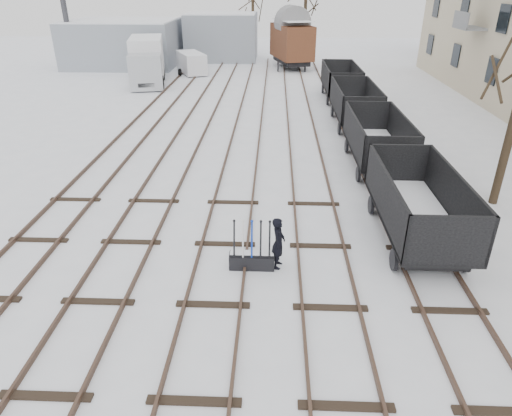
{
  "coord_description": "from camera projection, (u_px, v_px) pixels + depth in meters",
  "views": [
    {
      "loc": [
        1.49,
        -9.28,
        7.52
      ],
      "look_at": [
        0.97,
        3.24,
        1.2
      ],
      "focal_mm": 32.0,
      "sensor_mm": 36.0,
      "label": 1
    }
  ],
  "objects": [
    {
      "name": "tree_far_left",
      "position": [
        253.0,
        26.0,
        47.83
      ],
      "size": [
        0.3,
        0.3,
        6.2
      ],
      "primitive_type": "cylinder",
      "color": "black",
      "rests_on": "ground"
    },
    {
      "name": "tree_far_right",
      "position": [
        305.0,
        24.0,
        42.42
      ],
      "size": [
        0.3,
        0.3,
        7.47
      ],
      "primitive_type": "cylinder",
      "color": "black",
      "rests_on": "ground"
    },
    {
      "name": "worker",
      "position": [
        278.0,
        243.0,
        12.98
      ],
      "size": [
        0.45,
        0.62,
        1.57
      ],
      "primitive_type": "imported",
      "rotation": [
        0.0,
        0.0,
        1.43
      ],
      "color": "black",
      "rests_on": "ground"
    },
    {
      "name": "ground_frame",
      "position": [
        252.0,
        259.0,
        13.14
      ],
      "size": [
        1.3,
        0.43,
        1.49
      ],
      "rotation": [
        0.0,
        0.0,
        -0.0
      ],
      "color": "black",
      "rests_on": "ground"
    },
    {
      "name": "lorry",
      "position": [
        147.0,
        60.0,
        35.97
      ],
      "size": [
        3.47,
        7.78,
        3.4
      ],
      "rotation": [
        0.0,
        0.0,
        0.21
      ],
      "color": "black",
      "rests_on": "ground"
    },
    {
      "name": "ground",
      "position": [
        213.0,
        306.0,
        11.72
      ],
      "size": [
        120.0,
        120.0,
        0.0
      ],
      "primitive_type": "plane",
      "color": "white",
      "rests_on": "ground"
    },
    {
      "name": "freight_wagon_a",
      "position": [
        416.0,
        215.0,
        14.35
      ],
      "size": [
        2.21,
        5.54,
        2.26
      ],
      "color": "black",
      "rests_on": "ground"
    },
    {
      "name": "shed_left",
      "position": [
        124.0,
        43.0,
        43.39
      ],
      "size": [
        10.0,
        8.0,
        4.1
      ],
      "color": "gray",
      "rests_on": "ground"
    },
    {
      "name": "shed_right",
      "position": [
        222.0,
        36.0,
        46.54
      ],
      "size": [
        7.0,
        6.0,
        4.5
      ],
      "color": "gray",
      "rests_on": "ground"
    },
    {
      "name": "crane",
      "position": [
        71.0,
        40.0,
        41.07
      ],
      "size": [
        2.51,
        5.8,
        9.73
      ],
      "rotation": [
        0.0,
        0.0,
        0.37
      ],
      "color": "#323237",
      "rests_on": "ground"
    },
    {
      "name": "box_van_wagon",
      "position": [
        292.0,
        41.0,
        41.64
      ],
      "size": [
        4.32,
        6.12,
        4.22
      ],
      "rotation": [
        0.0,
        0.0,
        0.28
      ],
      "color": "black",
      "rests_on": "ground"
    },
    {
      "name": "freight_wagon_b",
      "position": [
        376.0,
        148.0,
        20.06
      ],
      "size": [
        2.21,
        5.54,
        2.26
      ],
      "color": "black",
      "rests_on": "ground"
    },
    {
      "name": "tracks",
      "position": [
        246.0,
        137.0,
        23.89
      ],
      "size": [
        13.9,
        52.0,
        0.16
      ],
      "color": "black",
      "rests_on": "ground"
    },
    {
      "name": "panel_van",
      "position": [
        191.0,
        63.0,
        39.95
      ],
      "size": [
        3.27,
        4.42,
        1.79
      ],
      "rotation": [
        0.0,
        0.0,
        0.42
      ],
      "color": "silver",
      "rests_on": "ground"
    },
    {
      "name": "freight_wagon_d",
      "position": [
        340.0,
        86.0,
        31.48
      ],
      "size": [
        2.21,
        5.54,
        2.26
      ],
      "color": "black",
      "rests_on": "ground"
    },
    {
      "name": "freight_wagon_c",
      "position": [
        354.0,
        110.0,
        25.77
      ],
      "size": [
        2.21,
        5.54,
        2.26
      ],
      "color": "black",
      "rests_on": "ground"
    }
  ]
}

